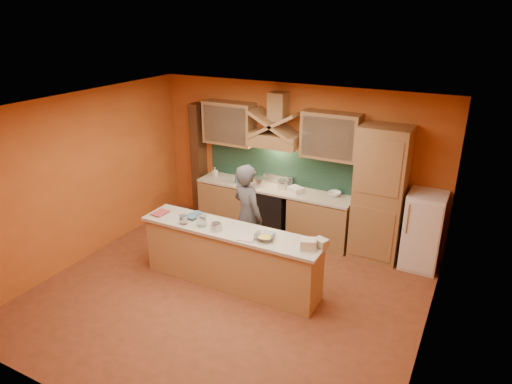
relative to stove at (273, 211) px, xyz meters
The scene contains 36 objects.
floor 2.27m from the stove, 82.23° to the right, with size 5.50×5.00×0.01m, color brown.
ceiling 3.23m from the stove, 82.23° to the right, with size 5.50×5.00×0.01m, color white.
wall_back 1.04m from the stove, 45.00° to the left, with size 5.50×0.02×2.80m, color #C16025.
wall_front 4.80m from the stove, 86.35° to the right, with size 5.50×0.02×2.80m, color #C16025.
wall_left 3.43m from the stove, 138.08° to the right, with size 0.02×5.00×2.80m, color #C16025.
wall_right 3.88m from the stove, 35.80° to the right, with size 0.02×5.00×2.80m, color #C16025.
base_cabinet_left 0.95m from the stove, behind, with size 1.10×0.60×0.86m, color #9E7448.
base_cabinet_right 0.95m from the stove, ahead, with size 1.10×0.60×0.86m, color #9E7448.
counter_top 0.45m from the stove, behind, with size 3.00×0.62×0.04m, color beige.
stove is the anchor object (origin of this frame).
backsplash 0.85m from the stove, 90.00° to the left, with size 3.00×0.03×0.70m, color #173429.
range_hood 1.37m from the stove, 90.00° to the left, with size 0.92×0.50×0.24m, color #9E7448.
hood_chimney 1.96m from the stove, 90.00° to the left, with size 0.30×0.30×0.50m, color #9E7448.
upper_cabinet_left 1.85m from the stove, behind, with size 1.00×0.35×0.80m, color #9E7448.
upper_cabinet_right 1.85m from the stove, ahead, with size 1.00×0.35×0.80m, color #9E7448.
pantry_column 2.07m from the stove, ahead, with size 0.80×0.60×2.30m, color #9E7448.
fridge 2.71m from the stove, ahead, with size 0.58×0.60×1.30m, color white.
trim_column_left 1.89m from the stove, behind, with size 0.20×0.30×2.30m, color #472816.
island_body 1.91m from the stove, 83.99° to the right, with size 2.80×0.55×0.88m, color tan.
island_top 1.97m from the stove, 83.99° to the right, with size 2.90×0.62×0.05m, color beige.
person 1.33m from the stove, 83.80° to the right, with size 0.64×0.42×1.76m, color #4C4C51.
pot_large 0.59m from the stove, 166.84° to the right, with size 0.21×0.21×0.17m, color silver.
pot_small 0.55m from the stove, 22.50° to the left, with size 0.21×0.21×0.14m, color silver.
soap_bottle_a 1.40m from the stove, behind, with size 0.08×0.09×0.19m, color beige.
soap_bottle_b 0.93m from the stove, behind, with size 0.09×0.10×0.25m, color #2D597E.
bowl_back 1.25m from the stove, ahead, with size 0.23×0.23×0.07m, color white.
dish_rack 0.69m from the stove, ahead, with size 0.26×0.20×0.09m, color white.
book_lower 2.33m from the stove, 121.27° to the right, with size 0.20×0.27×0.03m, color #AE3E43.
book_upper 1.95m from the stove, 109.20° to the right, with size 0.21×0.29×0.02m, color #3C6D86.
jar_large 2.10m from the stove, 96.97° to the right, with size 0.15×0.15×0.18m, color silver.
jar_small 2.22m from the stove, 104.16° to the right, with size 0.12×0.12×0.14m, color silver.
kitchen_scale 2.11m from the stove, 88.82° to the right, with size 0.12×0.12×0.10m, color silver.
mixing_bowl 2.18m from the stove, 67.78° to the right, with size 0.30×0.30×0.07m, color white.
cloth 2.20m from the stove, 74.86° to the right, with size 0.24×0.18×0.02m, color beige.
grocery_bag_a 2.48m from the stove, 53.15° to the right, with size 0.22×0.18×0.14m, color beige.
grocery_bag_b 2.45m from the stove, 48.56° to the right, with size 0.19×0.14×0.11m, color beige.
Camera 1 is at (3.06, -4.93, 3.98)m, focal length 32.00 mm.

